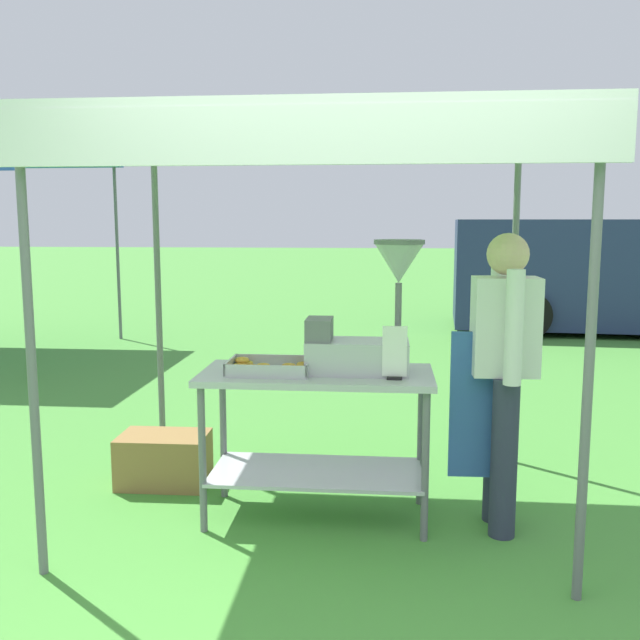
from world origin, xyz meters
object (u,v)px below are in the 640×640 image
menu_sign (395,356)px  vendor (503,366)px  stall_canopy (318,143)px  donut_tray (268,368)px  donut_cart (317,411)px  supply_crate (164,459)px  donut_fryer (368,323)px  van_navy (634,274)px

menu_sign → vendor: bearing=9.1°
stall_canopy → donut_tray: stall_canopy is taller
donut_cart → vendor: size_ratio=0.80×
stall_canopy → vendor: bearing=-8.3°
donut_tray → menu_sign: size_ratio=1.62×
donut_tray → supply_crate: donut_tray is taller
vendor → donut_fryer: bearing=175.7°
stall_canopy → donut_tray: bearing=-154.1°
donut_cart → menu_sign: menu_sign is taller
donut_tray → vendor: 1.27m
stall_canopy → van_navy: size_ratio=0.49×
donut_cart → menu_sign: 0.57m
donut_cart → supply_crate: bearing=158.2°
donut_fryer → stall_canopy: bearing=162.0°
donut_cart → vendor: (1.00, -0.05, 0.29)m
stall_canopy → donut_fryer: (0.28, -0.09, -0.97)m
donut_cart → donut_tray: bearing=-173.5°
menu_sign → donut_cart: bearing=162.1°
donut_fryer → donut_cart: bearing=-178.5°
van_navy → vendor: bearing=-113.3°
supply_crate → donut_tray: bearing=-30.2°
supply_crate → menu_sign: bearing=-20.7°
donut_fryer → menu_sign: size_ratio=2.57×
menu_sign → van_navy: size_ratio=0.05×
donut_cart → vendor: 1.04m
donut_cart → supply_crate: 1.19m
donut_cart → donut_tray: 0.37m
menu_sign → van_navy: van_navy is taller
stall_canopy → van_navy: 8.28m
donut_cart → van_navy: 8.28m
stall_canopy → vendor: stall_canopy is taller
donut_cart → donut_fryer: size_ratio=1.76×
van_navy → donut_cart: bearing=-119.8°
donut_fryer → vendor: size_ratio=0.45×
donut_tray → menu_sign: 0.71m
donut_tray → donut_fryer: bearing=4.0°
donut_cart → supply_crate: (-1.02, 0.41, -0.45)m
vendor → van_navy: bearing=66.7°
stall_canopy → menu_sign: (0.43, -0.24, -1.12)m
stall_canopy → donut_fryer: bearing=-18.0°
van_navy → stall_canopy: bearing=-120.1°
stall_canopy → supply_crate: 2.20m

